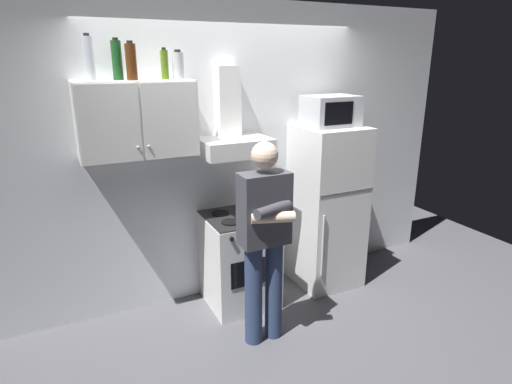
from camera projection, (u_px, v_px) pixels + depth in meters
The scene contains 13 objects.
ground_plane at pixel (256, 313), 3.88m from camera, with size 7.00×7.00×0.00m, color #4C4C51.
back_wall_tiled at pixel (228, 154), 3.99m from camera, with size 4.80×0.10×2.70m, color white.
upper_cabinet at pixel (137, 120), 3.32m from camera, with size 0.90×0.37×0.60m.
stove_oven at pixel (239, 259), 3.94m from camera, with size 0.60×0.62×0.87m.
range_hood at pixel (232, 132), 3.70m from camera, with size 0.60×0.44×0.75m.
refrigerator at pixel (327, 207), 4.23m from camera, with size 0.60×0.62×1.60m.
microwave at pixel (331, 111), 3.96m from camera, with size 0.48×0.37×0.28m.
person_standing at pixel (264, 237), 3.26m from camera, with size 0.38×0.33×1.64m.
bottle_rum_dark at pixel (131, 62), 3.16m from camera, with size 0.08×0.08×0.28m.
bottle_canister_steel at pixel (178, 65), 3.34m from camera, with size 0.09×0.09×0.22m.
bottle_vodka_clear at pixel (89, 58), 3.05m from camera, with size 0.07×0.07×0.33m.
bottle_olive_oil at pixel (165, 64), 3.29m from camera, with size 0.06×0.06×0.24m.
bottle_wine_green at pixel (117, 60), 3.17m from camera, with size 0.08×0.08×0.30m.
Camera 1 is at (-1.46, -3.04, 2.21)m, focal length 29.98 mm.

